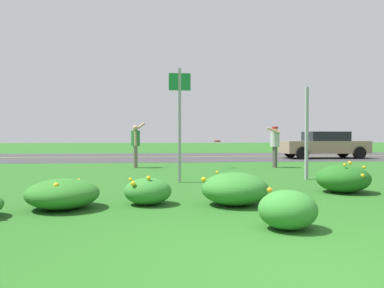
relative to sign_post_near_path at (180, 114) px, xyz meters
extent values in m
plane|color=#26601E|center=(0.72, 2.90, -1.76)|extent=(120.00, 120.00, 0.00)
cube|color=#38383A|center=(0.72, 12.39, -1.76)|extent=(120.00, 9.84, 0.01)
cube|color=yellow|center=(0.72, 12.39, -1.75)|extent=(120.00, 0.16, 0.00)
ellipsoid|color=#337F2D|center=(-0.74, -3.13, -1.53)|extent=(0.82, 0.79, 0.46)
sphere|color=yellow|center=(-0.98, -3.39, -1.36)|extent=(0.08, 0.08, 0.08)
sphere|color=yellow|center=(-0.73, -3.02, -1.35)|extent=(0.07, 0.07, 0.07)
sphere|color=yellow|center=(-0.57, -2.79, -1.50)|extent=(0.08, 0.08, 0.08)
sphere|color=yellow|center=(-0.90, -3.14, -1.38)|extent=(0.05, 0.05, 0.05)
sphere|color=yellow|center=(-1.04, -3.15, -1.32)|extent=(0.06, 0.06, 0.06)
sphere|color=yellow|center=(-0.66, -2.80, -1.41)|extent=(0.05, 0.05, 0.05)
sphere|color=yellow|center=(-0.73, -3.29, -1.28)|extent=(0.07, 0.07, 0.07)
ellipsoid|color=#23661E|center=(3.34, -2.07, -1.47)|extent=(1.12, 1.05, 0.59)
sphere|color=gold|center=(3.23, -2.28, -1.24)|extent=(0.06, 0.06, 0.06)
sphere|color=gold|center=(3.23, -2.35, -1.16)|extent=(0.06, 0.06, 0.06)
sphere|color=gold|center=(3.84, -2.01, -1.24)|extent=(0.07, 0.07, 0.07)
sphere|color=gold|center=(3.61, -1.84, -1.16)|extent=(0.08, 0.08, 0.08)
sphere|color=gold|center=(3.51, -2.52, -1.37)|extent=(0.09, 0.09, 0.09)
sphere|color=gold|center=(3.56, -2.07, -1.32)|extent=(0.08, 0.08, 0.08)
ellipsoid|color=#337F2D|center=(1.08, -5.07, -1.51)|extent=(0.75, 0.72, 0.50)
sphere|color=orange|center=(0.92, -5.25, -1.39)|extent=(0.06, 0.06, 0.06)
sphere|color=orange|center=(1.21, -5.14, -1.33)|extent=(0.07, 0.07, 0.07)
sphere|color=orange|center=(1.22, -4.84, -1.49)|extent=(0.09, 0.09, 0.09)
sphere|color=orange|center=(0.89, -4.89, -1.28)|extent=(0.07, 0.07, 0.07)
ellipsoid|color=#2D7526|center=(-2.13, -3.37, -1.52)|extent=(1.18, 1.23, 0.49)
sphere|color=yellow|center=(-1.92, -3.10, -1.33)|extent=(0.06, 0.06, 0.06)
sphere|color=yellow|center=(-2.08, -3.59, -1.39)|extent=(0.08, 0.08, 0.08)
sphere|color=yellow|center=(-2.21, -3.60, -1.36)|extent=(0.05, 0.05, 0.05)
sphere|color=yellow|center=(-2.41, -3.58, -1.45)|extent=(0.07, 0.07, 0.07)
sphere|color=yellow|center=(-2.15, -2.92, -1.43)|extent=(0.08, 0.08, 0.08)
sphere|color=yellow|center=(-2.13, -3.75, -1.33)|extent=(0.08, 0.08, 0.08)
sphere|color=yellow|center=(-2.44, -3.11, -1.42)|extent=(0.07, 0.07, 0.07)
ellipsoid|color=#337F2D|center=(0.75, -3.31, -1.48)|extent=(1.16, 1.14, 0.56)
sphere|color=yellow|center=(0.22, -3.27, -1.32)|extent=(0.08, 0.08, 0.08)
sphere|color=yellow|center=(0.84, -2.88, -1.42)|extent=(0.06, 0.06, 0.06)
sphere|color=yellow|center=(0.46, -3.19, -1.20)|extent=(0.05, 0.05, 0.05)
cube|color=#93969B|center=(0.00, 0.01, -0.30)|extent=(0.07, 0.10, 2.94)
cube|color=#197F38|center=(0.00, -0.02, 0.82)|extent=(0.56, 0.03, 0.44)
cube|color=#93969B|center=(3.52, 0.34, -0.49)|extent=(0.07, 0.10, 2.54)
cylinder|color=#287038|center=(-1.40, 4.79, -0.64)|extent=(0.34, 0.34, 0.59)
sphere|color=tan|center=(-1.40, 4.79, -0.25)|extent=(0.21, 0.21, 0.21)
cylinder|color=#726B5B|center=(-1.39, 4.88, -1.35)|extent=(0.14, 0.14, 0.83)
cylinder|color=#726B5B|center=(-1.40, 4.71, -1.35)|extent=(0.14, 0.14, 0.83)
cylinder|color=tan|center=(-1.29, 4.98, -0.23)|extent=(0.51, 0.13, 0.39)
cylinder|color=tan|center=(-1.39, 4.60, -0.66)|extent=(0.12, 0.10, 0.56)
cylinder|color=#B2B2B7|center=(3.92, 4.41, -0.69)|extent=(0.34, 0.34, 0.56)
sphere|color=tan|center=(3.92, 4.41, -0.31)|extent=(0.21, 0.21, 0.21)
cylinder|color=#4C4742|center=(3.91, 4.33, -1.37)|extent=(0.14, 0.14, 0.80)
cylinder|color=#4C4742|center=(3.93, 4.50, -1.37)|extent=(0.14, 0.14, 0.80)
cylinder|color=tan|center=(3.81, 4.22, -0.35)|extent=(0.53, 0.13, 0.27)
cylinder|color=tan|center=(3.91, 4.61, -0.71)|extent=(0.12, 0.10, 0.53)
cylinder|color=red|center=(3.92, 4.41, -0.24)|extent=(0.22, 0.22, 0.07)
cylinder|color=red|center=(3.83, 4.42, -0.27)|extent=(0.15, 0.15, 0.02)
cylinder|color=red|center=(1.69, 4.41, -0.75)|extent=(0.26, 0.26, 0.07)
torus|color=red|center=(1.69, 4.41, -0.76)|extent=(0.26, 0.26, 0.07)
cube|color=#937F60|center=(8.48, 10.17, -1.14)|extent=(4.50, 1.82, 0.66)
cube|color=black|center=(8.58, 10.17, -0.57)|extent=(2.10, 1.64, 0.52)
cylinder|color=black|center=(6.93, 9.28, -1.43)|extent=(0.66, 0.22, 0.66)
cylinder|color=black|center=(6.93, 11.06, -1.43)|extent=(0.66, 0.22, 0.66)
cylinder|color=black|center=(10.03, 9.28, -1.43)|extent=(0.66, 0.22, 0.66)
cylinder|color=black|center=(10.03, 11.06, -1.43)|extent=(0.66, 0.22, 0.66)
camera|label=1|loc=(-0.59, -9.75, -0.58)|focal=35.54mm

